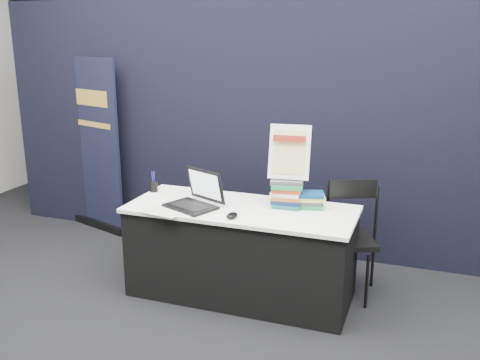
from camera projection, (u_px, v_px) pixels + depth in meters
name	position (u px, v px, depth m)	size (l,w,h in m)	color
floor	(216.00, 327.00, 3.91)	(8.00, 8.00, 0.00)	black
wall_back	(329.00, 58.00, 7.07)	(8.00, 0.02, 3.50)	beige
drape_partition	(279.00, 129.00, 5.04)	(6.00, 0.08, 2.40)	black
display_table	(241.00, 251.00, 4.31)	(1.80, 0.75, 0.75)	black
laptop	(193.00, 198.00, 4.22)	(0.46, 0.44, 0.29)	black
mouse	(232.00, 215.00, 3.97)	(0.08, 0.12, 0.04)	black
brochure_left	(164.00, 211.00, 4.12)	(0.31, 0.22, 0.00)	silver
brochure_mid	(184.00, 209.00, 4.16)	(0.31, 0.22, 0.00)	silver
brochure_right	(200.00, 201.00, 4.35)	(0.31, 0.22, 0.00)	white
pen_cup	(154.00, 186.00, 4.62)	(0.07, 0.07, 0.09)	black
book_stack_tall	(287.00, 193.00, 4.20)	(0.25, 0.20, 0.22)	#165653
book_stack_short	(309.00, 199.00, 4.20)	(0.25, 0.21, 0.12)	#1E733E
info_sign	(289.00, 153.00, 4.14)	(0.33, 0.17, 0.44)	black
pullup_banner	(96.00, 155.00, 5.70)	(0.77, 0.34, 1.84)	black
stacking_chair	(348.00, 233.00, 4.33)	(0.55, 0.56, 0.92)	black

